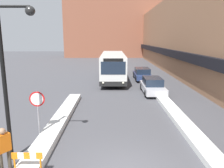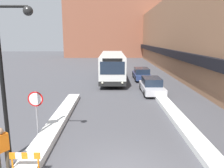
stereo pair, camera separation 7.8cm
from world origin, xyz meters
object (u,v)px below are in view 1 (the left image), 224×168
(parked_car_front, at_px, (152,85))
(pedestrian, at_px, (3,147))
(stop_sign, at_px, (37,104))
(street_lamp, at_px, (9,67))
(construction_barricade, at_px, (27,160))
(city_bus, at_px, (112,66))
(parked_car_middle, at_px, (142,74))

(parked_car_front, relative_size, pedestrian, 2.49)
(parked_car_front, xyz_separation_m, stop_sign, (-7.40, -9.09, 1.00))
(street_lamp, height_order, construction_barricade, street_lamp)
(parked_car_front, relative_size, street_lamp, 0.72)
(city_bus, bearing_deg, pedestrian, -101.93)
(pedestrian, height_order, construction_barricade, pedestrian)
(city_bus, xyz_separation_m, stop_sign, (-3.82, -16.03, 0.02))
(stop_sign, xyz_separation_m, pedestrian, (-0.23, -3.10, -0.65))
(city_bus, height_order, construction_barricade, city_bus)
(city_bus, bearing_deg, parked_car_front, -62.65)
(city_bus, relative_size, street_lamp, 1.96)
(parked_car_middle, relative_size, pedestrian, 2.62)
(parked_car_middle, xyz_separation_m, street_lamp, (-7.59, -18.04, 3.14))
(city_bus, xyz_separation_m, pedestrian, (-4.04, -19.13, -0.63))
(stop_sign, relative_size, street_lamp, 0.38)
(pedestrian, bearing_deg, construction_barricade, -66.57)
(parked_car_middle, xyz_separation_m, stop_sign, (-7.40, -15.95, 1.01))
(city_bus, height_order, parked_car_front, city_bus)
(construction_barricade, bearing_deg, parked_car_front, 61.45)
(parked_car_front, bearing_deg, city_bus, 117.35)
(city_bus, height_order, parked_car_middle, city_bus)
(parked_car_front, relative_size, construction_barricade, 4.08)
(city_bus, distance_m, construction_barricade, 19.60)
(stop_sign, height_order, construction_barricade, stop_sign)
(street_lamp, bearing_deg, construction_barricade, -54.61)
(parked_car_front, height_order, parked_car_middle, parked_car_front)
(stop_sign, xyz_separation_m, street_lamp, (-0.19, -2.09, 2.13))
(construction_barricade, bearing_deg, pedestrian, 168.38)
(city_bus, height_order, stop_sign, city_bus)
(street_lamp, xyz_separation_m, pedestrian, (-0.04, -1.01, -2.78))
(parked_car_front, xyz_separation_m, street_lamp, (-7.59, -11.19, 3.13))
(street_lamp, distance_m, pedestrian, 2.95)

